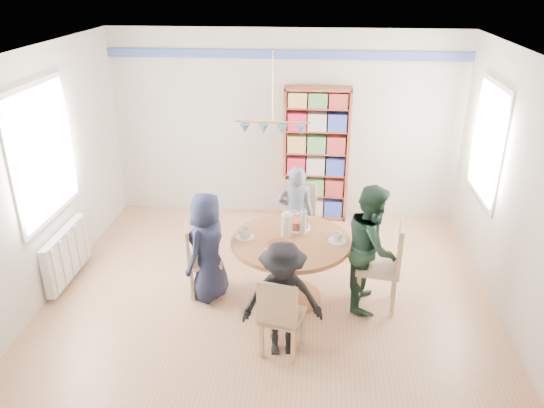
# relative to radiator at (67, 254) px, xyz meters

# --- Properties ---
(ground) EXTENTS (5.00, 5.00, 0.00)m
(ground) POSITION_rel_radiator_xyz_m (2.42, -0.30, -0.35)
(ground) COLOR tan
(room_shell) EXTENTS (5.00, 5.00, 5.00)m
(room_shell) POSITION_rel_radiator_xyz_m (2.16, 0.57, 1.30)
(room_shell) COLOR white
(room_shell) RESTS_ON ground
(radiator) EXTENTS (0.12, 1.00, 0.60)m
(radiator) POSITION_rel_radiator_xyz_m (0.00, 0.00, 0.00)
(radiator) COLOR silver
(radiator) RESTS_ON ground
(dining_table) EXTENTS (1.30, 1.30, 0.75)m
(dining_table) POSITION_rel_radiator_xyz_m (2.64, -0.15, 0.21)
(dining_table) COLOR #945F30
(dining_table) RESTS_ON ground
(chair_left) EXTENTS (0.47, 0.47, 0.86)m
(chair_left) POSITION_rel_radiator_xyz_m (1.60, -0.12, 0.12)
(chair_left) COLOR tan
(chair_left) RESTS_ON ground
(chair_right) EXTENTS (0.51, 0.51, 1.02)m
(chair_right) POSITION_rel_radiator_xyz_m (3.68, -0.19, 0.21)
(chair_right) COLOR tan
(chair_right) RESTS_ON ground
(chair_far) EXTENTS (0.52, 0.52, 0.99)m
(chair_far) POSITION_rel_radiator_xyz_m (2.67, 0.85, 0.19)
(chair_far) COLOR tan
(chair_far) RESTS_ON ground
(chair_near) EXTENTS (0.46, 0.46, 0.86)m
(chair_near) POSITION_rel_radiator_xyz_m (2.60, -1.13, 0.12)
(chair_near) COLOR tan
(chair_near) RESTS_ON ground
(person_left) EXTENTS (0.59, 0.72, 1.26)m
(person_left) POSITION_rel_radiator_xyz_m (1.73, -0.18, 0.28)
(person_left) COLOR #161B32
(person_left) RESTS_ON ground
(person_right) EXTENTS (0.60, 0.73, 1.40)m
(person_right) POSITION_rel_radiator_xyz_m (3.51, -0.14, 0.35)
(person_right) COLOR #183023
(person_right) RESTS_ON ground
(person_far) EXTENTS (0.48, 0.33, 1.27)m
(person_far) POSITION_rel_radiator_xyz_m (2.65, 0.74, 0.28)
(person_far) COLOR gray
(person_far) RESTS_ON ground
(person_near) EXTENTS (0.82, 0.55, 1.19)m
(person_near) POSITION_rel_radiator_xyz_m (2.62, -1.06, 0.24)
(person_near) COLOR black
(person_near) RESTS_ON ground
(bookshelf) EXTENTS (0.93, 0.28, 1.94)m
(bookshelf) POSITION_rel_radiator_xyz_m (2.88, 2.04, 0.61)
(bookshelf) COLOR brown
(bookshelf) RESTS_ON ground
(tableware) EXTENTS (1.20, 1.20, 0.32)m
(tableware) POSITION_rel_radiator_xyz_m (2.62, -0.12, 0.47)
(tableware) COLOR white
(tableware) RESTS_ON dining_table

